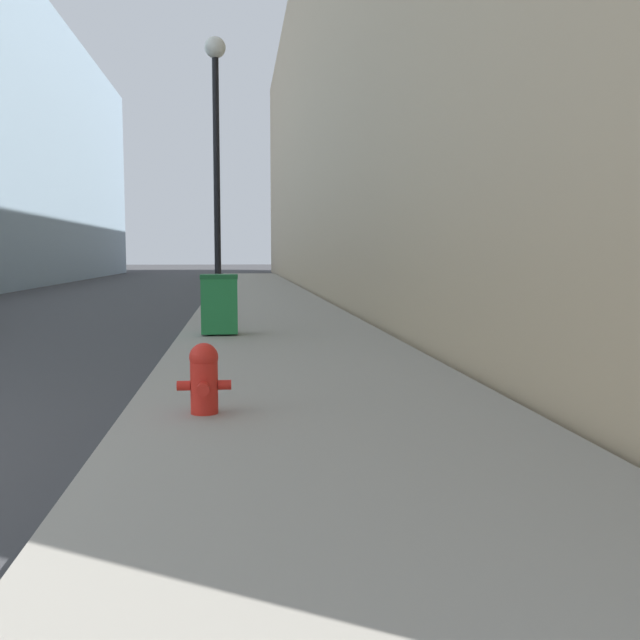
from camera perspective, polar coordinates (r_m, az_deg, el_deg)
The scene contains 5 objects.
sidewalk_right at distance 23.16m, azimuth -4.52°, elevation 1.55°, with size 3.78×60.00×0.13m.
building_right_stone at distance 32.88m, azimuth 9.47°, elevation 15.82°, with size 12.00×60.00×15.22m.
fire_hydrant at distance 6.60m, azimuth -9.26°, elevation -4.50°, with size 0.49×0.38×0.65m.
trash_bin at distance 12.94m, azimuth -8.04°, elevation 1.30°, with size 0.66×0.59×1.09m.
lamppost at distance 15.81m, azimuth -8.30°, elevation 13.95°, with size 0.45×0.45×6.02m.
Camera 1 is at (4.94, -5.10, 1.58)m, focal length 40.00 mm.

